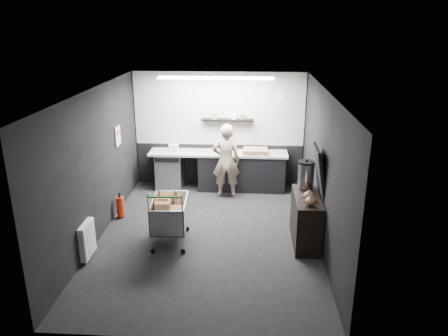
{
  "coord_description": "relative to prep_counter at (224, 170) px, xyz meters",
  "views": [
    {
      "loc": [
        0.74,
        -7.22,
        3.84
      ],
      "look_at": [
        0.26,
        0.4,
        1.21
      ],
      "focal_mm": 35.0,
      "sensor_mm": 36.0,
      "label": 1
    }
  ],
  "objects": [
    {
      "name": "ceiling",
      "position": [
        -0.14,
        -2.42,
        2.24
      ],
      "size": [
        5.5,
        5.5,
        0.0
      ],
      "primitive_type": "plane",
      "rotation": [
        3.14,
        0.0,
        0.0
      ],
      "color": "white",
      "rests_on": "wall_back"
    },
    {
      "name": "floating_shelf",
      "position": [
        0.06,
        0.2,
        1.16
      ],
      "size": [
        1.2,
        0.22,
        0.04
      ],
      "primitive_type": "cube",
      "color": "black",
      "rests_on": "wall_back"
    },
    {
      "name": "radiator",
      "position": [
        -2.08,
        -3.32,
        -0.11
      ],
      "size": [
        0.1,
        0.5,
        0.6
      ],
      "primitive_type": "cube",
      "color": "white",
      "rests_on": "wall_left"
    },
    {
      "name": "fire_extinguisher",
      "position": [
        -1.99,
        -1.72,
        -0.21
      ],
      "size": [
        0.16,
        0.16,
        0.52
      ],
      "color": "red",
      "rests_on": "floor"
    },
    {
      "name": "person",
      "position": [
        0.08,
        -0.45,
        0.38
      ],
      "size": [
        0.63,
        0.44,
        1.68
      ],
      "primitive_type": "imported",
      "rotation": [
        0.0,
        0.0,
        3.2
      ],
      "color": "beige",
      "rests_on": "floor"
    },
    {
      "name": "cardboard_box",
      "position": [
        0.72,
        -0.05,
        0.5
      ],
      "size": [
        0.55,
        0.42,
        0.11
      ],
      "primitive_type": "cube",
      "rotation": [
        0.0,
        0.0,
        -0.0
      ],
      "color": "#967050",
      "rests_on": "prep_counter"
    },
    {
      "name": "sideboard",
      "position": [
        1.63,
        -2.49,
        0.11
      ],
      "size": [
        0.51,
        1.19,
        1.78
      ],
      "color": "black",
      "rests_on": "floor"
    },
    {
      "name": "ceiling_strip",
      "position": [
        -0.14,
        -0.57,
        2.21
      ],
      "size": [
        2.4,
        0.2,
        0.04
      ],
      "primitive_type": "cube",
      "color": "white",
      "rests_on": "ceiling"
    },
    {
      "name": "poster",
      "position": [
        -2.12,
        -1.12,
        1.09
      ],
      "size": [
        0.02,
        0.3,
        0.4
      ],
      "primitive_type": "cube",
      "color": "silver",
      "rests_on": "wall_left"
    },
    {
      "name": "pink_tub",
      "position": [
        0.03,
        0.0,
        0.55
      ],
      "size": [
        0.21,
        0.21,
        0.21
      ],
      "primitive_type": "cylinder",
      "color": "silver",
      "rests_on": "prep_counter"
    },
    {
      "name": "shopping_cart",
      "position": [
        -0.8,
        -2.66,
        0.07
      ],
      "size": [
        0.65,
        1.02,
        1.1
      ],
      "color": "silver",
      "rests_on": "floor"
    },
    {
      "name": "white_container",
      "position": [
        -1.16,
        -0.05,
        0.53
      ],
      "size": [
        0.22,
        0.17,
        0.18
      ],
      "primitive_type": "cube",
      "rotation": [
        0.0,
        0.0,
        -0.06
      ],
      "color": "white",
      "rests_on": "prep_counter"
    },
    {
      "name": "kitchen_wall_panel",
      "position": [
        -0.14,
        0.31,
        1.39
      ],
      "size": [
        3.95,
        0.02,
        1.7
      ],
      "primitive_type": "cube",
      "color": "#B6B6B1",
      "rests_on": "wall_back"
    },
    {
      "name": "poster_red_band",
      "position": [
        -2.11,
        -1.12,
        1.16
      ],
      "size": [
        0.02,
        0.22,
        0.1
      ],
      "primitive_type": "cube",
      "color": "red",
      "rests_on": "poster"
    },
    {
      "name": "dado_panel",
      "position": [
        -0.14,
        0.31,
        0.04
      ],
      "size": [
        3.95,
        0.02,
        1.0
      ],
      "primitive_type": "cube",
      "color": "black",
      "rests_on": "wall_back"
    },
    {
      "name": "prep_counter",
      "position": [
        0.0,
        0.0,
        0.0
      ],
      "size": [
        3.2,
        0.61,
        0.9
      ],
      "color": "black",
      "rests_on": "floor"
    },
    {
      "name": "wall_left",
      "position": [
        -2.14,
        -2.42,
        0.89
      ],
      "size": [
        0.0,
        5.5,
        5.5
      ],
      "primitive_type": "plane",
      "rotation": [
        1.57,
        0.0,
        1.57
      ],
      "color": "black",
      "rests_on": "floor"
    },
    {
      "name": "wall_back",
      "position": [
        -0.14,
        0.33,
        0.89
      ],
      "size": [
        5.5,
        0.0,
        5.5
      ],
      "primitive_type": "plane",
      "rotation": [
        1.57,
        0.0,
        0.0
      ],
      "color": "black",
      "rests_on": "floor"
    },
    {
      "name": "wall_clock",
      "position": [
        1.26,
        0.3,
        1.69
      ],
      "size": [
        0.2,
        0.03,
        0.2
      ],
      "primitive_type": "cylinder",
      "rotation": [
        1.57,
        0.0,
        0.0
      ],
      "color": "white",
      "rests_on": "wall_back"
    },
    {
      "name": "wall_front",
      "position": [
        -0.14,
        -5.17,
        0.89
      ],
      "size": [
        5.5,
        0.0,
        5.5
      ],
      "primitive_type": "plane",
      "rotation": [
        -1.57,
        0.0,
        0.0
      ],
      "color": "black",
      "rests_on": "floor"
    },
    {
      "name": "wall_right",
      "position": [
        1.86,
        -2.42,
        0.89
      ],
      "size": [
        0.0,
        5.5,
        5.5
      ],
      "primitive_type": "plane",
      "rotation": [
        1.57,
        0.0,
        -1.57
      ],
      "color": "black",
      "rests_on": "floor"
    },
    {
      "name": "floor",
      "position": [
        -0.14,
        -2.42,
        -0.46
      ],
      "size": [
        5.5,
        5.5,
        0.0
      ],
      "primitive_type": "plane",
      "color": "black",
      "rests_on": "ground"
    }
  ]
}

